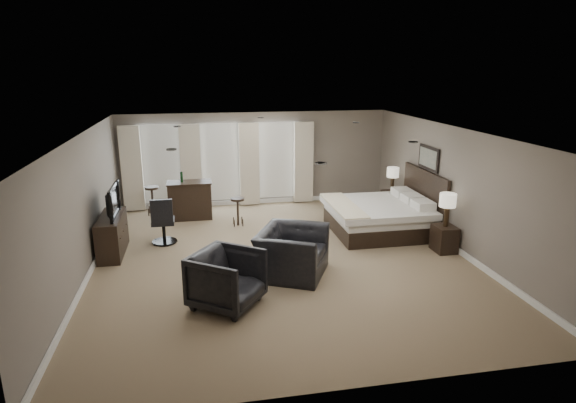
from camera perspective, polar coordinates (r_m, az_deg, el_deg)
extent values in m
cube|color=#7D6A4F|center=(9.98, -0.70, -6.77)|extent=(7.60, 8.60, 0.04)
cube|color=silver|center=(9.30, -0.76, 8.20)|extent=(7.60, 8.60, 0.04)
cube|color=slate|center=(13.66, -3.87, 5.08)|extent=(7.50, 0.04, 2.60)
cube|color=slate|center=(5.68, 6.96, -10.74)|extent=(7.50, 0.04, 2.60)
cube|color=slate|center=(9.66, -23.20, -0.69)|extent=(0.04, 8.50, 2.60)
cube|color=slate|center=(10.84, 19.19, 1.41)|extent=(0.04, 8.50, 2.60)
cube|color=silver|center=(13.55, -14.84, 4.29)|extent=(1.15, 0.04, 2.05)
cube|color=silver|center=(13.53, -8.06, 4.64)|extent=(1.15, 0.04, 2.05)
cube|color=silver|center=(13.69, -1.34, 4.93)|extent=(1.15, 0.04, 2.05)
cube|color=beige|center=(13.52, -18.03, 3.71)|extent=(0.55, 0.12, 2.30)
cube|color=beige|center=(13.41, -11.44, 4.08)|extent=(0.55, 0.12, 2.30)
cube|color=beige|center=(13.48, -4.61, 4.41)|extent=(0.55, 0.12, 2.30)
cube|color=beige|center=(13.73, 1.85, 4.66)|extent=(0.55, 0.12, 2.30)
cube|color=silver|center=(11.53, 10.92, -0.12)|extent=(2.28, 2.17, 1.45)
cube|color=black|center=(10.79, 18.03, -4.21)|extent=(0.42, 0.51, 0.56)
cube|color=black|center=(13.27, 12.13, -0.04)|extent=(0.43, 0.53, 0.58)
cube|color=beige|center=(10.60, 18.32, -0.97)|extent=(0.34, 0.34, 0.71)
cube|color=beige|center=(13.12, 12.28, 2.55)|extent=(0.32, 0.32, 0.66)
cube|color=slate|center=(11.76, 16.28, 4.98)|extent=(0.04, 0.96, 0.56)
cube|color=black|center=(10.75, -20.11, -3.75)|extent=(0.46, 1.42, 0.82)
imported|color=black|center=(10.60, -20.36, -1.28)|extent=(0.65, 1.13, 0.15)
imported|color=black|center=(9.07, 0.48, -5.14)|extent=(1.38, 1.59, 1.18)
imported|color=black|center=(7.99, -7.26, -8.83)|extent=(1.35, 1.36, 1.03)
cube|color=black|center=(12.66, -11.53, 0.18)|extent=(1.13, 0.59, 0.98)
cube|color=black|center=(13.25, -15.75, 0.11)|extent=(0.39, 0.39, 0.76)
cube|color=black|center=(11.95, -5.96, -1.22)|extent=(0.41, 0.41, 0.70)
cube|color=black|center=(11.01, -14.59, -2.14)|extent=(0.55, 0.55, 1.07)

